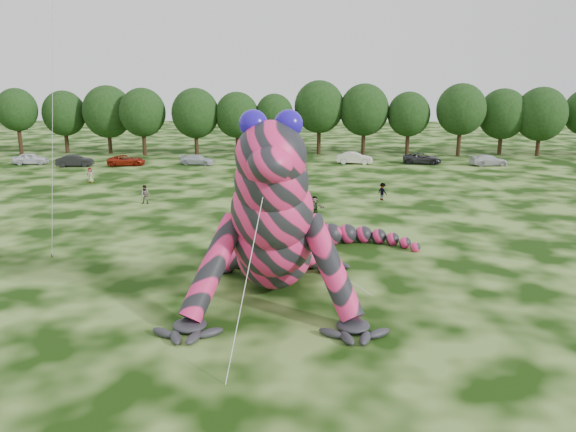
% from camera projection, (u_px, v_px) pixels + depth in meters
% --- Properties ---
extents(ground, '(240.00, 240.00, 0.00)m').
position_uv_depth(ground, '(183.00, 331.00, 25.02)').
color(ground, '#16330A').
rests_on(ground, ground).
extents(inflatable_gecko, '(16.79, 19.78, 9.70)m').
position_uv_depth(inflatable_gecko, '(275.00, 196.00, 29.89)').
color(inflatable_gecko, '#E82769').
rests_on(inflatable_gecko, ground).
extents(tree_3, '(5.81, 5.23, 9.44)m').
position_uv_depth(tree_3, '(18.00, 122.00, 80.24)').
color(tree_3, black).
rests_on(tree_3, ground).
extents(tree_4, '(6.22, 5.60, 9.06)m').
position_uv_depth(tree_4, '(65.00, 122.00, 81.71)').
color(tree_4, black).
rests_on(tree_4, ground).
extents(tree_5, '(7.16, 6.44, 9.80)m').
position_uv_depth(tree_5, '(108.00, 120.00, 81.16)').
color(tree_5, black).
rests_on(tree_5, ground).
extents(tree_6, '(6.52, 5.86, 9.49)m').
position_uv_depth(tree_6, '(143.00, 122.00, 79.34)').
color(tree_6, black).
rests_on(tree_6, ground).
extents(tree_7, '(6.68, 6.01, 9.48)m').
position_uv_depth(tree_7, '(196.00, 122.00, 79.24)').
color(tree_7, black).
rests_on(tree_7, ground).
extents(tree_8, '(6.14, 5.53, 8.94)m').
position_uv_depth(tree_8, '(237.00, 124.00, 79.32)').
color(tree_8, black).
rests_on(tree_8, ground).
extents(tree_9, '(5.27, 4.74, 8.68)m').
position_uv_depth(tree_9, '(275.00, 125.00, 79.54)').
color(tree_9, black).
rests_on(tree_9, ground).
extents(tree_10, '(7.09, 6.38, 10.50)m').
position_uv_depth(tree_10, '(319.00, 118.00, 80.33)').
color(tree_10, black).
rests_on(tree_10, ground).
extents(tree_11, '(7.01, 6.31, 10.07)m').
position_uv_depth(tree_11, '(364.00, 119.00, 79.83)').
color(tree_11, black).
rests_on(tree_11, ground).
extents(tree_12, '(5.99, 5.39, 8.97)m').
position_uv_depth(tree_12, '(408.00, 124.00, 79.34)').
color(tree_12, black).
rests_on(tree_12, ground).
extents(tree_13, '(6.83, 6.15, 10.13)m').
position_uv_depth(tree_13, '(460.00, 120.00, 78.40)').
color(tree_13, black).
rests_on(tree_13, ground).
extents(tree_14, '(6.82, 6.14, 9.40)m').
position_uv_depth(tree_14, '(502.00, 122.00, 79.85)').
color(tree_14, black).
rests_on(tree_14, ground).
extents(tree_15, '(7.17, 6.45, 9.63)m').
position_uv_depth(tree_15, '(540.00, 122.00, 78.76)').
color(tree_15, black).
rests_on(tree_15, ground).
extents(car_0, '(4.53, 2.29, 1.48)m').
position_uv_depth(car_0, '(31.00, 159.00, 72.08)').
color(car_0, silver).
rests_on(car_0, ground).
extents(car_1, '(4.62, 2.25, 1.46)m').
position_uv_depth(car_1, '(75.00, 161.00, 70.36)').
color(car_1, black).
rests_on(car_1, ground).
extents(car_2, '(5.04, 3.00, 1.31)m').
position_uv_depth(car_2, '(126.00, 160.00, 71.12)').
color(car_2, maroon).
rests_on(car_2, ground).
extents(car_3, '(4.61, 2.45, 1.27)m').
position_uv_depth(car_3, '(197.00, 160.00, 71.85)').
color(car_3, silver).
rests_on(car_3, ground).
extents(car_4, '(4.66, 2.63, 1.50)m').
position_uv_depth(car_4, '(277.00, 157.00, 73.11)').
color(car_4, '#0E1448').
rests_on(car_4, ground).
extents(car_5, '(4.76, 2.21, 1.51)m').
position_uv_depth(car_5, '(355.00, 158.00, 72.47)').
color(car_5, silver).
rests_on(car_5, ground).
extents(car_6, '(5.23, 2.99, 1.38)m').
position_uv_depth(car_6, '(422.00, 158.00, 72.52)').
color(car_6, '#262629').
rests_on(car_6, ground).
extents(car_7, '(5.01, 2.63, 1.39)m').
position_uv_depth(car_7, '(489.00, 160.00, 71.03)').
color(car_7, silver).
rests_on(car_7, ground).
extents(spectator_2, '(1.12, 1.19, 1.61)m').
position_uv_depth(spectator_2, '(383.00, 192.00, 51.20)').
color(spectator_2, gray).
rests_on(spectator_2, ground).
extents(spectator_1, '(0.82, 0.64, 1.69)m').
position_uv_depth(spectator_1, '(145.00, 195.00, 49.70)').
color(spectator_1, gray).
rests_on(spectator_1, ground).
extents(spectator_5, '(1.75, 0.81, 1.82)m').
position_uv_depth(spectator_5, '(314.00, 207.00, 44.57)').
color(spectator_5, gray).
rests_on(spectator_5, ground).
extents(spectator_4, '(0.80, 0.55, 1.60)m').
position_uv_depth(spectator_4, '(90.00, 175.00, 59.75)').
color(spectator_4, gray).
rests_on(spectator_4, ground).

